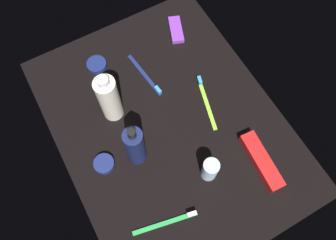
{
  "coord_description": "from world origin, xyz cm",
  "views": [
    {
      "loc": [
        33.57,
        -18.7,
        93.32
      ],
      "look_at": [
        0.0,
        0.0,
        3.0
      ],
      "focal_mm": 35.77,
      "sensor_mm": 36.0,
      "label": 1
    }
  ],
  "objects_px": {
    "toothbrush_green": "(169,222)",
    "toothbrush_navy": "(146,77)",
    "bodywash_bottle": "(109,98)",
    "lotion_bottle": "(135,146)",
    "toothbrush_lime": "(205,99)",
    "snack_bar_purple": "(176,30)",
    "cream_tin_right": "(104,164)",
    "toothpaste_box_red": "(261,161)",
    "deodorant_stick": "(210,170)",
    "cream_tin_left": "(97,65)"
  },
  "relations": [
    {
      "from": "lotion_bottle",
      "to": "bodywash_bottle",
      "type": "xyz_separation_m",
      "value": [
        -0.16,
        -0.0,
        0.01
      ]
    },
    {
      "from": "snack_bar_purple",
      "to": "cream_tin_right",
      "type": "distance_m",
      "value": 0.52
    },
    {
      "from": "toothbrush_green",
      "to": "snack_bar_purple",
      "type": "bearing_deg",
      "value": 148.67
    },
    {
      "from": "deodorant_stick",
      "to": "toothpaste_box_red",
      "type": "xyz_separation_m",
      "value": [
        0.05,
        0.15,
        -0.03
      ]
    },
    {
      "from": "toothbrush_navy",
      "to": "deodorant_stick",
      "type": "bearing_deg",
      "value": 1.22
    },
    {
      "from": "deodorant_stick",
      "to": "snack_bar_purple",
      "type": "relative_size",
      "value": 0.82
    },
    {
      "from": "bodywash_bottle",
      "to": "snack_bar_purple",
      "type": "height_order",
      "value": "bodywash_bottle"
    },
    {
      "from": "toothbrush_lime",
      "to": "snack_bar_purple",
      "type": "distance_m",
      "value": 0.28
    },
    {
      "from": "lotion_bottle",
      "to": "toothbrush_navy",
      "type": "height_order",
      "value": "lotion_bottle"
    },
    {
      "from": "snack_bar_purple",
      "to": "cream_tin_right",
      "type": "height_order",
      "value": "cream_tin_right"
    },
    {
      "from": "toothpaste_box_red",
      "to": "toothbrush_lime",
      "type": "bearing_deg",
      "value": -168.31
    },
    {
      "from": "bodywash_bottle",
      "to": "deodorant_stick",
      "type": "bearing_deg",
      "value": 26.5
    },
    {
      "from": "lotion_bottle",
      "to": "toothbrush_lime",
      "type": "distance_m",
      "value": 0.28
    },
    {
      "from": "deodorant_stick",
      "to": "cream_tin_left",
      "type": "height_order",
      "value": "deodorant_stick"
    },
    {
      "from": "toothpaste_box_red",
      "to": "cream_tin_right",
      "type": "distance_m",
      "value": 0.45
    },
    {
      "from": "toothbrush_green",
      "to": "cream_tin_right",
      "type": "xyz_separation_m",
      "value": [
        -0.23,
        -0.08,
        0.0
      ]
    },
    {
      "from": "deodorant_stick",
      "to": "snack_bar_purple",
      "type": "bearing_deg",
      "value": 160.82
    },
    {
      "from": "lotion_bottle",
      "to": "toothpaste_box_red",
      "type": "distance_m",
      "value": 0.36
    },
    {
      "from": "bodywash_bottle",
      "to": "toothbrush_lime",
      "type": "relative_size",
      "value": 1.13
    },
    {
      "from": "bodywash_bottle",
      "to": "toothpaste_box_red",
      "type": "relative_size",
      "value": 1.14
    },
    {
      "from": "toothbrush_green",
      "to": "cream_tin_right",
      "type": "distance_m",
      "value": 0.24
    },
    {
      "from": "snack_bar_purple",
      "to": "cream_tin_right",
      "type": "bearing_deg",
      "value": -32.51
    },
    {
      "from": "toothbrush_lime",
      "to": "cream_tin_right",
      "type": "distance_m",
      "value": 0.36
    },
    {
      "from": "lotion_bottle",
      "to": "deodorant_stick",
      "type": "bearing_deg",
      "value": 46.42
    },
    {
      "from": "lotion_bottle",
      "to": "cream_tin_left",
      "type": "xyz_separation_m",
      "value": [
        -0.34,
        0.02,
        -0.08
      ]
    },
    {
      "from": "lotion_bottle",
      "to": "bodywash_bottle",
      "type": "height_order",
      "value": "bodywash_bottle"
    },
    {
      "from": "bodywash_bottle",
      "to": "lotion_bottle",
      "type": "bearing_deg",
      "value": 0.2
    },
    {
      "from": "bodywash_bottle",
      "to": "cream_tin_left",
      "type": "relative_size",
      "value": 3.14
    },
    {
      "from": "bodywash_bottle",
      "to": "toothpaste_box_red",
      "type": "xyz_separation_m",
      "value": [
        0.35,
        0.3,
        -0.08
      ]
    },
    {
      "from": "lotion_bottle",
      "to": "toothbrush_navy",
      "type": "xyz_separation_m",
      "value": [
        -0.22,
        0.14,
        -0.08
      ]
    },
    {
      "from": "toothbrush_green",
      "to": "toothpaste_box_red",
      "type": "height_order",
      "value": "toothpaste_box_red"
    },
    {
      "from": "lotion_bottle",
      "to": "toothbrush_navy",
      "type": "relative_size",
      "value": 1.09
    },
    {
      "from": "toothbrush_lime",
      "to": "toothbrush_navy",
      "type": "distance_m",
      "value": 0.2
    },
    {
      "from": "lotion_bottle",
      "to": "snack_bar_purple",
      "type": "relative_size",
      "value": 1.89
    },
    {
      "from": "deodorant_stick",
      "to": "snack_bar_purple",
      "type": "distance_m",
      "value": 0.5
    },
    {
      "from": "bodywash_bottle",
      "to": "cream_tin_right",
      "type": "bearing_deg",
      "value": -34.52
    },
    {
      "from": "toothbrush_green",
      "to": "cream_tin_right",
      "type": "relative_size",
      "value": 3.04
    },
    {
      "from": "snack_bar_purple",
      "to": "toothbrush_navy",
      "type": "bearing_deg",
      "value": -36.26
    },
    {
      "from": "lotion_bottle",
      "to": "toothpaste_box_red",
      "type": "relative_size",
      "value": 1.11
    },
    {
      "from": "toothpaste_box_red",
      "to": "cream_tin_left",
      "type": "bearing_deg",
      "value": -148.11
    },
    {
      "from": "lotion_bottle",
      "to": "snack_bar_purple",
      "type": "xyz_separation_m",
      "value": [
        -0.33,
        0.32,
        -0.08
      ]
    },
    {
      "from": "toothpaste_box_red",
      "to": "cream_tin_right",
      "type": "xyz_separation_m",
      "value": [
        -0.21,
        -0.39,
        -0.01
      ]
    },
    {
      "from": "toothbrush_navy",
      "to": "cream_tin_right",
      "type": "relative_size",
      "value": 3.06
    },
    {
      "from": "toothbrush_navy",
      "to": "toothpaste_box_red",
      "type": "distance_m",
      "value": 0.44
    },
    {
      "from": "toothbrush_navy",
      "to": "cream_tin_left",
      "type": "relative_size",
      "value": 2.83
    },
    {
      "from": "toothbrush_green",
      "to": "toothpaste_box_red",
      "type": "relative_size",
      "value": 1.02
    },
    {
      "from": "toothbrush_green",
      "to": "toothbrush_navy",
      "type": "bearing_deg",
      "value": 160.04
    },
    {
      "from": "cream_tin_right",
      "to": "deodorant_stick",
      "type": "bearing_deg",
      "value": 56.08
    },
    {
      "from": "snack_bar_purple",
      "to": "bodywash_bottle",
      "type": "bearing_deg",
      "value": -41.0
    },
    {
      "from": "bodywash_bottle",
      "to": "cream_tin_right",
      "type": "distance_m",
      "value": 0.19
    }
  ]
}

